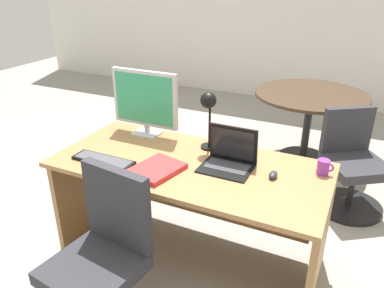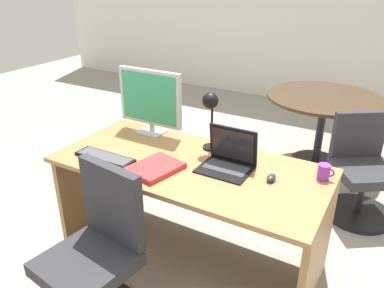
# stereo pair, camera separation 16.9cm
# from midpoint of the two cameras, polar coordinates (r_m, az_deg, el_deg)

# --- Properties ---
(ground) EXTENTS (12.00, 12.00, 0.00)m
(ground) POSITION_cam_midpoint_polar(r_m,az_deg,el_deg) (4.03, 7.79, -3.47)
(ground) COLOR gray
(back_wall) EXTENTS (10.00, 0.10, 2.80)m
(back_wall) POSITION_cam_midpoint_polar(r_m,az_deg,el_deg) (6.01, 16.58, 19.11)
(back_wall) COLOR silver
(back_wall) RESTS_ON ground
(desk) EXTENTS (1.78, 0.83, 0.75)m
(desk) POSITION_cam_midpoint_polar(r_m,az_deg,el_deg) (2.60, -1.75, -6.81)
(desk) COLOR #9E7042
(desk) RESTS_ON ground
(monitor) EXTENTS (0.53, 0.16, 0.49)m
(monitor) POSITION_cam_midpoint_polar(r_m,az_deg,el_deg) (2.82, -8.86, 6.55)
(monitor) COLOR #B7BABF
(monitor) RESTS_ON desk
(laptop) EXTENTS (0.32, 0.26, 0.25)m
(laptop) POSITION_cam_midpoint_polar(r_m,az_deg,el_deg) (2.40, 3.77, -1.55)
(laptop) COLOR black
(laptop) RESTS_ON desk
(keyboard) EXTENTS (0.43, 0.13, 0.02)m
(keyboard) POSITION_cam_midpoint_polar(r_m,az_deg,el_deg) (2.55, -15.11, -2.41)
(keyboard) COLOR black
(keyboard) RESTS_ON desk
(mouse) EXTENTS (0.05, 0.09, 0.04)m
(mouse) POSITION_cam_midpoint_polar(r_m,az_deg,el_deg) (2.31, 10.15, -4.65)
(mouse) COLOR #2D2D33
(mouse) RESTS_ON desk
(desk_lamp) EXTENTS (0.12, 0.14, 0.41)m
(desk_lamp) POSITION_cam_midpoint_polar(r_m,az_deg,el_deg) (2.52, 0.59, 5.44)
(desk_lamp) COLOR black
(desk_lamp) RESTS_ON desk
(book) EXTENTS (0.31, 0.36, 0.03)m
(book) POSITION_cam_midpoint_polar(r_m,az_deg,el_deg) (2.36, -7.39, -3.82)
(book) COLOR red
(book) RESTS_ON desk
(coffee_mug) EXTENTS (0.10, 0.07, 0.10)m
(coffee_mug) POSITION_cam_midpoint_polar(r_m,az_deg,el_deg) (2.40, 17.41, -3.39)
(coffee_mug) COLOR purple
(coffee_mug) RESTS_ON desk
(office_chair) EXTENTS (0.56, 0.56, 0.94)m
(office_chair) POSITION_cam_midpoint_polar(r_m,az_deg,el_deg) (2.27, -15.56, -17.76)
(office_chair) COLOR black
(office_chair) RESTS_ON ground
(meeting_table) EXTENTS (1.14, 1.14, 0.76)m
(meeting_table) POSITION_cam_midpoint_polar(r_m,az_deg,el_deg) (4.09, 16.18, 4.91)
(meeting_table) COLOR black
(meeting_table) RESTS_ON ground
(meeting_chair_near) EXTENTS (0.64, 0.65, 0.85)m
(meeting_chair_near) POSITION_cam_midpoint_polar(r_m,az_deg,el_deg) (3.45, 21.68, -3.65)
(meeting_chair_near) COLOR black
(meeting_chair_near) RESTS_ON ground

